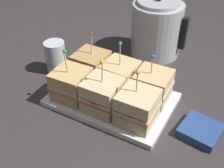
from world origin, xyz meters
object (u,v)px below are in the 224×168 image
object	(u,v)px
sandwich_front_right	(137,108)
drinking_glass	(56,57)
serving_platter	(112,99)
sandwich_front_left	(71,84)
kettle_steel	(156,28)
sandwich_back_left	(91,67)
sandwich_back_center	(120,76)
napkin_stack	(200,131)
sandwich_front_center	(103,95)
sandwich_back_right	(153,86)

from	to	relation	value
sandwich_front_right	drinking_glass	world-z (taller)	sandwich_front_right
serving_platter	sandwich_front_left	bearing A→B (deg)	-153.34
serving_platter	kettle_steel	world-z (taller)	kettle_steel
sandwich_front_left	sandwich_back_left	bearing A→B (deg)	88.68
sandwich_front_left	sandwich_back_center	bearing A→B (deg)	44.97
sandwich_front_right	kettle_steel	distance (m)	0.41
drinking_glass	napkin_stack	size ratio (longest dim) A/B	0.99
napkin_stack	sandwich_front_right	bearing A→B (deg)	-161.86
sandwich_front_center	kettle_steel	distance (m)	0.40
sandwich_front_right	kettle_steel	world-z (taller)	kettle_steel
sandwich_back_right	drinking_glass	xyz separation A→B (m)	(-0.36, -0.00, -0.01)
serving_platter	sandwich_back_right	distance (m)	0.13
sandwich_front_right	sandwich_back_left	distance (m)	0.24
kettle_steel	sandwich_front_left	bearing A→B (deg)	-105.33
sandwich_back_right	sandwich_front_right	bearing A→B (deg)	-89.23
sandwich_front_left	sandwich_back_left	size ratio (longest dim) A/B	0.98
kettle_steel	napkin_stack	distance (m)	0.45
serving_platter	sandwich_back_left	bearing A→B (deg)	153.95
sandwich_back_left	kettle_steel	size ratio (longest dim) A/B	0.74
sandwich_front_left	kettle_steel	distance (m)	0.41
sandwich_back_left	sandwich_back_center	bearing A→B (deg)	0.06
serving_platter	napkin_stack	world-z (taller)	napkin_stack
sandwich_back_left	sandwich_back_center	xyz separation A→B (m)	(0.10, 0.00, -0.00)
sandwich_front_left	kettle_steel	world-z (taller)	kettle_steel
sandwich_back_center	drinking_glass	xyz separation A→B (m)	(-0.25, 0.00, -0.01)
sandwich_front_left	sandwich_front_right	xyz separation A→B (m)	(0.22, -0.00, 0.00)
kettle_steel	drinking_glass	bearing A→B (deg)	-131.54
sandwich_back_center	drinking_glass	size ratio (longest dim) A/B	1.49
drinking_glass	napkin_stack	world-z (taller)	drinking_glass
sandwich_front_right	napkin_stack	xyz separation A→B (m)	(0.17, 0.05, -0.05)
sandwich_front_center	sandwich_back_right	bearing A→B (deg)	45.83
serving_platter	sandwich_front_center	size ratio (longest dim) A/B	2.22
sandwich_front_left	kettle_steel	xyz separation A→B (m)	(0.11, 0.40, 0.04)
sandwich_back_left	drinking_glass	bearing A→B (deg)	179.12
serving_platter	sandwich_front_right	size ratio (longest dim) A/B	2.26
sandwich_front_right	sandwich_back_left	xyz separation A→B (m)	(-0.22, 0.11, -0.00)
sandwich_back_left	sandwich_back_right	bearing A→B (deg)	0.83
kettle_steel	sandwich_front_right	bearing A→B (deg)	-74.63
sandwich_front_left	kettle_steel	bearing A→B (deg)	74.67
serving_platter	drinking_glass	size ratio (longest dim) A/B	3.23
sandwich_front_center	sandwich_back_right	distance (m)	0.15
serving_platter	sandwich_front_center	bearing A→B (deg)	-89.68
serving_platter	sandwich_back_center	xyz separation A→B (m)	(-0.00, 0.05, 0.06)
sandwich_back_left	napkin_stack	distance (m)	0.39
sandwich_front_center	sandwich_back_center	distance (m)	0.11
sandwich_back_right	sandwich_back_center	bearing A→B (deg)	-178.43
sandwich_front_center	drinking_glass	distance (m)	0.28
drinking_glass	sandwich_back_left	bearing A→B (deg)	-0.88
sandwich_back_left	napkin_stack	xyz separation A→B (m)	(0.38, -0.05, -0.05)
serving_platter	sandwich_front_left	world-z (taller)	sandwich_front_left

